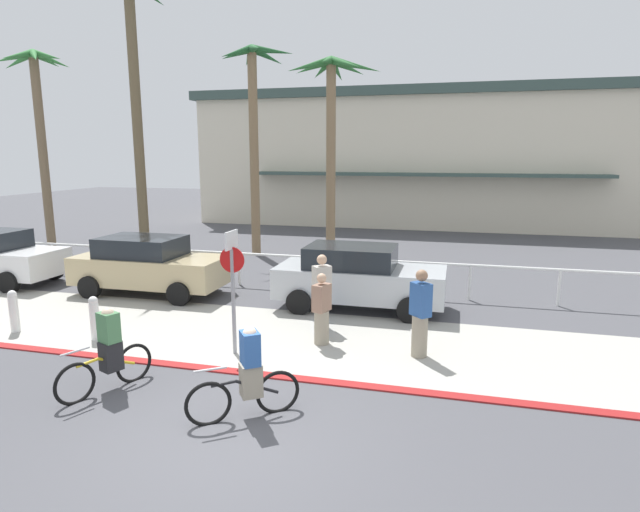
% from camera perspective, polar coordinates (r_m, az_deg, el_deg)
% --- Properties ---
extents(ground_plane, '(80.00, 80.00, 0.00)m').
position_cam_1_polar(ground_plane, '(17.16, 4.07, -2.66)').
color(ground_plane, '#4C4C51').
extents(sidewalk_strip, '(44.00, 4.00, 0.02)m').
position_cam_1_polar(sidewalk_strip, '(11.74, -1.28, -9.11)').
color(sidewalk_strip, '#ADAAA0').
rests_on(sidewalk_strip, ground).
extents(curb_paint, '(44.00, 0.24, 0.03)m').
position_cam_1_polar(curb_paint, '(9.97, -4.53, -12.89)').
color(curb_paint, maroon).
rests_on(curb_paint, ground).
extents(building_backdrop, '(26.46, 11.37, 7.55)m').
position_cam_1_polar(building_backdrop, '(33.42, 11.72, 10.37)').
color(building_backdrop, beige).
rests_on(building_backdrop, ground).
extents(rail_fence, '(25.60, 0.08, 1.04)m').
position_cam_1_polar(rail_fence, '(15.54, 3.08, -0.92)').
color(rail_fence, white).
rests_on(rail_fence, ground).
extents(stop_sign_bike_lane, '(0.52, 0.56, 2.56)m').
position_cam_1_polar(stop_sign_bike_lane, '(10.66, -9.47, -2.00)').
color(stop_sign_bike_lane, gray).
rests_on(stop_sign_bike_lane, ground).
extents(bollard_0, '(0.20, 0.20, 1.00)m').
position_cam_1_polar(bollard_0, '(13.99, -30.30, -5.16)').
color(bollard_0, white).
rests_on(bollard_0, ground).
extents(bollard_2, '(0.20, 0.20, 1.00)m').
position_cam_1_polar(bollard_2, '(12.62, -23.28, -6.17)').
color(bollard_2, white).
rests_on(bollard_2, ground).
extents(palm_tree_0, '(2.81, 3.05, 8.18)m').
position_cam_1_polar(palm_tree_0, '(25.05, -28.34, 14.37)').
color(palm_tree_0, '#756047').
rests_on(palm_tree_0, ground).
extents(palm_tree_1, '(3.19, 3.72, 10.04)m').
position_cam_1_polar(palm_tree_1, '(20.74, -19.65, 19.96)').
color(palm_tree_1, brown).
rests_on(palm_tree_1, ground).
extents(palm_tree_2, '(3.01, 3.24, 8.17)m').
position_cam_1_polar(palm_tree_2, '(21.47, -7.18, 15.82)').
color(palm_tree_2, '#846B4C').
rests_on(palm_tree_2, ground).
extents(palm_tree_3, '(3.31, 3.40, 7.58)m').
position_cam_1_polar(palm_tree_3, '(20.32, 1.33, 15.85)').
color(palm_tree_3, '#846B4C').
rests_on(palm_tree_3, ground).
extents(car_tan_1, '(4.40, 2.02, 1.69)m').
position_cam_1_polar(car_tan_1, '(16.11, -18.12, -0.92)').
color(car_tan_1, tan).
rests_on(car_tan_1, ground).
extents(car_silver_2, '(4.40, 2.02, 1.69)m').
position_cam_1_polar(car_silver_2, '(13.88, 4.15, -2.26)').
color(car_silver_2, '#B2B7BC').
rests_on(car_silver_2, ground).
extents(cyclist_black_0, '(1.50, 1.13, 1.50)m').
position_cam_1_polar(cyclist_black_0, '(8.38, -7.84, -12.71)').
color(cyclist_black_0, black).
rests_on(cyclist_black_0, ground).
extents(cyclist_yellow_1, '(0.76, 1.70, 1.50)m').
position_cam_1_polar(cyclist_yellow_1, '(9.91, -22.02, -9.63)').
color(cyclist_yellow_1, black).
rests_on(cyclist_yellow_1, ground).
extents(pedestrian_0, '(0.47, 0.47, 1.82)m').
position_cam_1_polar(pedestrian_0, '(10.75, 10.82, -6.50)').
color(pedestrian_0, gray).
rests_on(pedestrian_0, ground).
extents(pedestrian_1, '(0.47, 0.46, 1.78)m').
position_cam_1_polar(pedestrian_1, '(12.25, 0.20, -4.22)').
color(pedestrian_1, '#384C7A').
rests_on(pedestrian_1, ground).
extents(pedestrian_2, '(0.40, 0.46, 1.58)m').
position_cam_1_polar(pedestrian_2, '(11.28, 0.17, -6.14)').
color(pedestrian_2, gray).
rests_on(pedestrian_2, ground).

